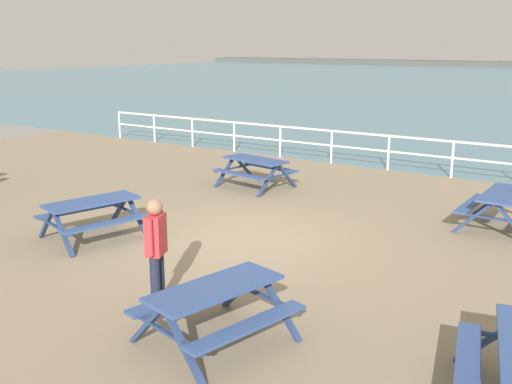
% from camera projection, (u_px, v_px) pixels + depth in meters
% --- Properties ---
extents(ground_plane, '(30.00, 24.00, 0.20)m').
position_uv_depth(ground_plane, '(245.00, 243.00, 11.63)').
color(ground_plane, gray).
extents(seaward_railing, '(23.07, 0.07, 1.08)m').
position_uv_depth(seaward_railing, '(389.00, 146.00, 17.70)').
color(seaward_railing, white).
rests_on(seaward_railing, ground).
extents(picnic_table_near_left, '(1.88, 2.10, 0.80)m').
position_uv_depth(picnic_table_near_left, '(215.00, 300.00, 7.44)').
color(picnic_table_near_left, '#334C84').
rests_on(picnic_table_near_left, ground).
extents(picnic_table_near_right, '(1.58, 1.83, 0.80)m').
position_uv_depth(picnic_table_near_right, '(503.00, 202.00, 12.05)').
color(picnic_table_near_right, '#334C84').
rests_on(picnic_table_near_right, ground).
extents(picnic_table_far_left, '(2.02, 1.79, 0.80)m').
position_uv_depth(picnic_table_far_left, '(255.00, 166.00, 15.60)').
color(picnic_table_far_left, '#334C84').
rests_on(picnic_table_far_left, ground).
extents(picnic_table_far_right, '(1.93, 2.14, 0.80)m').
position_uv_depth(picnic_table_far_right, '(92.00, 210.00, 11.47)').
color(picnic_table_far_right, '#334C84').
rests_on(picnic_table_far_right, ground).
extents(visitor, '(0.33, 0.50, 1.66)m').
position_uv_depth(visitor, '(156.00, 248.00, 8.27)').
color(visitor, '#1E2338').
rests_on(visitor, ground).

